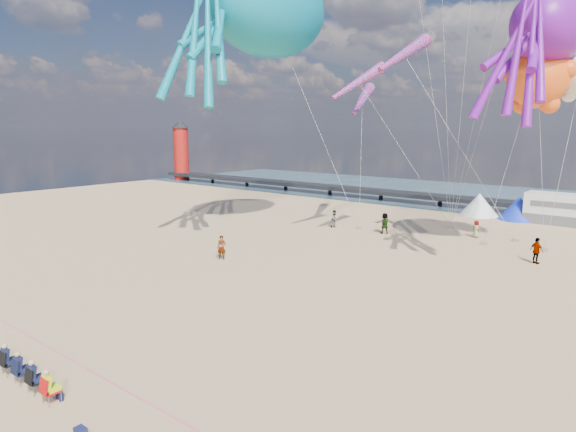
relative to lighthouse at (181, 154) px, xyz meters
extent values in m
plane|color=#D9B27D|center=(56.00, -44.00, -4.50)|extent=(120.00, 120.00, 0.00)
plane|color=#335263|center=(56.00, 11.00, -4.48)|extent=(120.00, 120.00, 0.00)
cube|color=black|center=(28.00, 0.00, -3.50)|extent=(60.00, 3.00, 0.50)
cylinder|color=#A5140F|center=(0.00, 0.00, 0.00)|extent=(2.60, 2.60, 9.00)
cube|color=silver|center=(62.00, -4.00, -3.00)|extent=(6.60, 2.50, 3.00)
cone|color=white|center=(54.00, -4.00, -3.30)|extent=(4.00, 4.00, 2.40)
cone|color=#1933CC|center=(58.00, -4.00, -3.30)|extent=(4.00, 4.00, 2.40)
cube|color=#161B45|center=(58.38, -51.45, -4.35)|extent=(0.38, 0.28, 0.30)
cylinder|color=#F2338C|center=(56.00, -49.00, -4.48)|extent=(34.00, 0.03, 0.03)
imported|color=tan|center=(46.22, -34.01, -3.63)|extent=(0.76, 0.68, 1.74)
imported|color=#7F6659|center=(57.65, -15.16, -3.76)|extent=(0.62, 0.49, 1.49)
imported|color=#7F6659|center=(45.84, -19.18, -3.68)|extent=(0.73, 0.92, 1.65)
imported|color=#7F6659|center=(63.87, -20.98, -3.58)|extent=(1.37, 1.18, 1.84)
imported|color=#7F6659|center=(50.81, -18.67, -3.57)|extent=(1.11, 1.09, 1.87)
cube|color=gray|center=(48.04, -18.41, -4.39)|extent=(0.50, 0.35, 0.22)
cube|color=gray|center=(59.11, -17.50, -4.39)|extent=(0.50, 0.35, 0.22)
cube|color=gray|center=(63.46, -16.73, -4.39)|extent=(0.50, 0.35, 0.22)
cube|color=gray|center=(60.74, -14.61, -4.39)|extent=(0.50, 0.35, 0.22)
cube|color=gray|center=(54.48, -12.71, -4.39)|extent=(0.50, 0.35, 0.22)
camera|label=1|loc=(72.41, -58.51, 4.92)|focal=32.00mm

